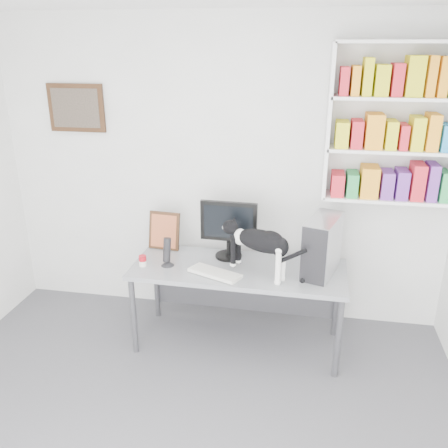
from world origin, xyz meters
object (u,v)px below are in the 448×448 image
object	(u,v)px
monitor	(229,229)
leaning_print	(164,230)
bookshelf	(394,124)
desk	(238,306)
pc_tower	(322,246)
cat	(260,252)
speaker	(167,252)
soup_can	(143,261)
keyboard	(215,273)

from	to	relation	value
monitor	leaning_print	world-z (taller)	monitor
bookshelf	monitor	xyz separation A→B (m)	(-1.26, -0.24, -0.87)
desk	pc_tower	xyz separation A→B (m)	(0.66, 0.03, 0.59)
bookshelf	cat	xyz separation A→B (m)	(-0.97, -0.54, -0.92)
speaker	bookshelf	bearing A→B (deg)	34.07
soup_can	monitor	bearing A→B (deg)	24.17
monitor	desk	bearing A→B (deg)	-57.13
pc_tower	speaker	world-z (taller)	pc_tower
bookshelf	monitor	world-z (taller)	bookshelf
bookshelf	speaker	size ratio (longest dim) A/B	4.94
desk	leaning_print	distance (m)	0.93
pc_tower	soup_can	distance (m)	1.45
monitor	cat	distance (m)	0.43
desk	leaning_print	xyz separation A→B (m)	(-0.70, 0.27, 0.54)
keyboard	leaning_print	distance (m)	0.71
pc_tower	leaning_print	xyz separation A→B (m)	(-1.36, 0.24, -0.06)
desk	cat	bearing A→B (deg)	-31.83
desk	keyboard	size ratio (longest dim) A/B	4.12
monitor	soup_can	bearing A→B (deg)	-153.90
pc_tower	cat	distance (m)	0.50
keyboard	speaker	bearing A→B (deg)	-170.46
desk	cat	size ratio (longest dim) A/B	2.65
leaning_print	keyboard	bearing A→B (deg)	-33.38
desk	speaker	distance (m)	0.76
pc_tower	leaning_print	world-z (taller)	pc_tower
bookshelf	keyboard	size ratio (longest dim) A/B	2.94
monitor	leaning_print	distance (m)	0.60
monitor	keyboard	bearing A→B (deg)	-96.09
monitor	speaker	xyz separation A→B (m)	(-0.47, -0.25, -0.13)
cat	leaning_print	bearing A→B (deg)	-179.50
bookshelf	pc_tower	bearing A→B (deg)	-140.81
soup_can	cat	distance (m)	0.97
monitor	leaning_print	size ratio (longest dim) A/B	1.47
soup_can	keyboard	bearing A→B (deg)	-4.92
monitor	soup_can	world-z (taller)	monitor
soup_can	desk	bearing A→B (deg)	8.01
bookshelf	soup_can	xyz separation A→B (m)	(-1.92, -0.54, -1.08)
keyboard	speaker	size ratio (longest dim) A/B	1.68
leaning_print	pc_tower	bearing A→B (deg)	-4.76
desk	monitor	bearing A→B (deg)	121.93
monitor	keyboard	size ratio (longest dim) A/B	1.20
pc_tower	desk	bearing A→B (deg)	-160.84
leaning_print	cat	xyz separation A→B (m)	(0.89, -0.39, 0.03)
keyboard	cat	world-z (taller)	cat
cat	monitor	bearing A→B (deg)	158.17
desk	soup_can	xyz separation A→B (m)	(-0.78, -0.11, 0.41)
bookshelf	speaker	world-z (taller)	bookshelf
cat	keyboard	bearing A→B (deg)	-148.06
bookshelf	soup_can	distance (m)	2.27
pc_tower	leaning_print	bearing A→B (deg)	-173.56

